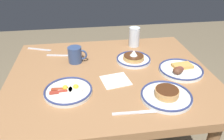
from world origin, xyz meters
TOP-DOWN VIEW (x-y plane):
  - dining_table at (0.00, 0.00)m, footprint 1.20×0.99m
  - plate_near_main at (-0.17, -0.12)m, footprint 0.23×0.23m
  - plate_center_pancakes at (0.24, 0.17)m, footprint 0.25×0.25m
  - plate_far_companion at (-0.24, 0.29)m, footprint 0.26×0.26m
  - plate_far_side at (-0.42, 0.05)m, footprint 0.26×0.26m
  - coffee_mug at (0.20, -0.17)m, footprint 0.12×0.09m
  - drinking_glass at (-0.23, -0.37)m, footprint 0.08×0.08m
  - paper_napkin at (-0.02, 0.10)m, footprint 0.17×0.17m
  - fork_near at (0.47, -0.39)m, footprint 0.18×0.09m
  - fork_far at (0.32, -0.27)m, footprint 0.18×0.05m
  - butter_knife at (-0.06, 0.38)m, footprint 0.21×0.02m

SIDE VIEW (x-z plane):
  - dining_table at x=0.00m, z-range 0.29..1.04m
  - paper_napkin at x=-0.02m, z-range 0.75..0.75m
  - butter_knife at x=-0.06m, z-range 0.75..0.75m
  - fork_near at x=0.47m, z-range 0.75..0.75m
  - fork_far at x=0.32m, z-range 0.75..0.75m
  - plate_center_pancakes at x=0.24m, z-range 0.74..0.78m
  - plate_far_side at x=-0.42m, z-range 0.73..0.79m
  - plate_far_companion at x=-0.24m, z-range 0.74..0.79m
  - plate_near_main at x=-0.17m, z-range 0.73..0.80m
  - coffee_mug at x=0.20m, z-range 0.75..0.85m
  - drinking_glass at x=-0.23m, z-range 0.74..0.88m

